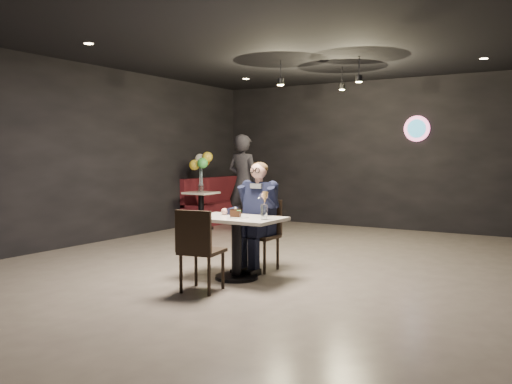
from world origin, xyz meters
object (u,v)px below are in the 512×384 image
Objects in this scene: booth_bench at (218,200)px; side_table at (201,212)px; main_table at (237,248)px; chair_near at (202,250)px; seated_man at (260,215)px; balloon_vase at (201,188)px; sundae_glass at (264,212)px; passerby at (243,183)px; chair_far at (260,235)px.

booth_bench is 2.82× the size of side_table.
main_table reaches higher than side_table.
chair_near is (0.00, -0.69, 0.09)m from main_table.
booth_bench reaches higher than chair_near.
side_table is (-2.99, 2.73, -0.37)m from seated_man.
balloon_vase is at bearing 137.62° from seated_man.
sundae_glass is at bearing -49.41° from booth_bench.
main_table is 4.10m from passerby.
passerby is (1.19, -0.81, 0.45)m from booth_bench.
balloon_vase reaches higher than side_table.
balloon_vase is 0.08× the size of passerby.
sundae_glass is at bearing -55.29° from seated_man.
chair_far is at bearing 124.71° from sundae_glass.
main_table is 4.46m from balloon_vase.
side_table is 0.47m from balloon_vase.
main_table is 1.20× the size of chair_near.
main_table is at bearing -47.63° from balloon_vase.
passerby is (-2.11, 2.92, 0.22)m from seated_man.
main_table is at bearing -52.43° from booth_bench.
main_table is at bearing -90.00° from chair_far.
passerby is (0.89, 0.19, 0.12)m from balloon_vase.
seated_man reaches higher than sundae_glass.
chair_far is 5.14× the size of sundae_glass.
side_table is at bearing 132.37° from main_table.
seated_man is 9.38× the size of balloon_vase.
sundae_glass is at bearing 128.56° from passerby.
seated_man reaches higher than chair_far.
passerby is (-2.52, 3.51, 0.10)m from sundae_glass.
side_table is 4.59× the size of balloon_vase.
balloon_vase is (-2.99, 2.73, 0.37)m from chair_far.
passerby reaches higher than side_table.
chair_far is at bearing 80.97° from chair_near.
booth_bench is (-3.29, 4.28, 0.12)m from main_table.
sundae_glass reaches higher than chair_near.
sundae_glass reaches higher than side_table.
sundae_glass is 0.09× the size of passerby.
chair_far is (-0.00, 0.55, 0.09)m from main_table.
seated_man reaches higher than chair_near.
chair_far is 1.31× the size of side_table.
side_table is at bearing 135.69° from sundae_glass.
side_table is 1.08m from passerby.
sundae_glass is at bearing -44.31° from side_table.
seated_man is at bearing -42.38° from balloon_vase.
main_table is 6.14× the size of sundae_glass.
side_table is (-2.99, 3.97, -0.11)m from chair_near.
passerby is (-2.11, 3.47, 0.57)m from main_table.
booth_bench reaches higher than balloon_vase.
sundae_glass is 4.75m from balloon_vase.
sundae_glass is at bearing -55.29° from chair_far.
main_table is at bearing 124.20° from passerby.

